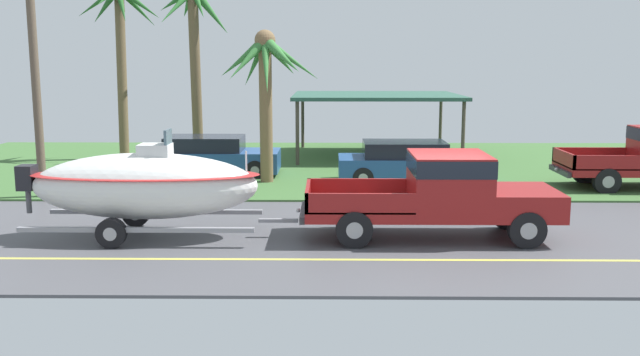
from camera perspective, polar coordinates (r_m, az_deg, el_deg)
ground at (r=24.17m, az=6.46°, el=0.08°), size 36.00×22.00×0.11m
pickup_truck_towing at (r=15.85m, az=10.35°, el=-1.10°), size 5.84×2.02×1.92m
boat_on_trailer at (r=16.15m, az=-14.20°, el=-0.58°), size 6.29×2.16×2.45m
parked_sedan_near at (r=22.78m, az=7.35°, el=1.22°), size 4.73×1.91×1.38m
parked_sedan_far at (r=24.44m, az=-8.97°, el=1.75°), size 4.66×1.93×1.38m
carport_awning at (r=28.88m, az=4.60°, el=6.65°), size 6.74×5.87×2.61m
palm_tree_near_left at (r=29.09m, az=-16.03°, el=11.64°), size 3.73×2.95×7.07m
palm_tree_near_right at (r=27.77m, az=-10.22°, el=11.84°), size 2.88×3.50×6.98m
palm_tree_mid at (r=22.32m, az=-4.43°, el=8.57°), size 3.36×3.14×4.93m
utility_pole at (r=21.47m, az=-22.41°, el=9.39°), size 0.24×1.80×7.99m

